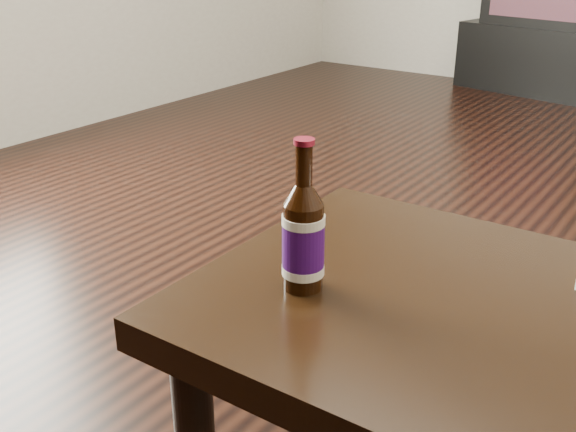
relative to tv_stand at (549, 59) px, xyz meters
The scene contains 4 objects.
floor 3.01m from the tv_stand, 76.35° to the right, with size 5.00×6.00×0.01m, color black.
tv_stand is the anchor object (origin of this frame).
coffee_table 3.79m from the tv_stand, 74.46° to the right, with size 1.18×0.70×0.44m.
beer_bottle 3.81m from the tv_stand, 80.69° to the right, with size 0.08×0.08×0.25m.
Camera 1 is at (0.45, -1.64, 0.98)m, focal length 42.00 mm.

